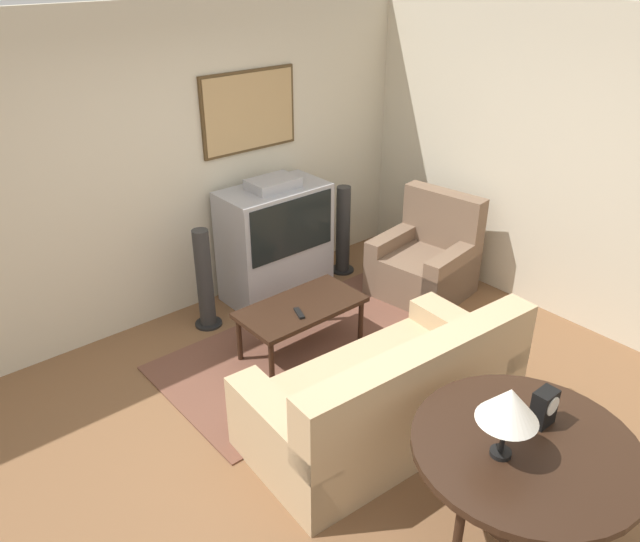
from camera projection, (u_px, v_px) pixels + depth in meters
The scene contains 14 objects.
ground_plane at pixel (328, 424), 4.48m from camera, with size 12.00×12.00×0.00m, color brown.
wall_back at pixel (166, 170), 5.30m from camera, with size 12.00×0.10×2.70m.
wall_right at pixel (559, 168), 5.36m from camera, with size 0.06×12.00×2.70m.
area_rug at pixel (314, 347), 5.33m from camera, with size 2.59×1.40×0.01m.
tv at pixel (275, 241), 5.90m from camera, with size 1.01×0.56×1.19m.
couch at pixel (388, 397), 4.28m from camera, with size 1.96×1.09×0.89m.
armchair at pixel (425, 263), 6.06m from camera, with size 0.92×0.93×0.97m.
coffee_table at pixel (301, 310), 5.10m from camera, with size 1.04×0.54×0.45m.
console_table at pixel (526, 455), 3.24m from camera, with size 1.19×1.19×0.77m.
table_lamp at pixel (509, 406), 3.01m from camera, with size 0.31×0.31×0.41m.
mantel_clock at pixel (544, 407), 3.31m from camera, with size 0.13×0.10×0.21m.
remote at pixel (299, 313), 4.95m from camera, with size 0.10×0.17×0.02m.
speaker_tower_left at pixel (205, 282), 5.45m from camera, with size 0.24×0.24×0.93m.
speaker_tower_right at pixel (343, 232), 6.39m from camera, with size 0.24×0.24×0.93m.
Camera 1 is at (-2.28, -2.60, 3.06)m, focal length 35.00 mm.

